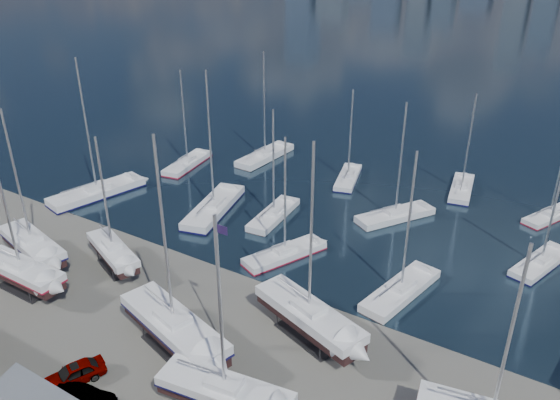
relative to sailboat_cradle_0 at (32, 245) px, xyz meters
The scene contains 22 objects.
ground 22.70m from the sailboat_cradle_0, ahead, with size 1400.00×1400.00×0.00m, color #605E59.
sailboat_cradle_0 is the anchor object (origin of this frame).
sailboat_cradle_1 4.89m from the sailboat_cradle_0, 47.37° to the right, with size 9.85×2.76×15.93m.
sailboat_cradle_2 8.63m from the sailboat_cradle_0, 24.56° to the left, with size 8.81×5.44×14.09m.
sailboat_cradle_3 21.38m from the sailboat_cradle_0, ahead, with size 12.04×6.26×18.53m.
sailboat_cradle_4 30.12m from the sailboat_cradle_0, ahead, with size 11.17×6.34×17.47m.
sailboat_cradle_5 29.40m from the sailboat_cradle_0, 11.16° to the right, with size 10.13×4.10×15.92m.
sailboat_moored_0 16.12m from the sailboat_cradle_0, 115.82° to the left, with size 6.32×12.97×18.68m.
sailboat_moored_1 28.75m from the sailboat_cradle_0, 97.37° to the left, with size 4.31×10.21×14.79m.
sailboat_moored_2 37.19m from the sailboat_cradle_0, 83.23° to the left, with size 3.77×11.24×16.71m.
sailboat_moored_3 20.84m from the sailboat_cradle_0, 65.32° to the left, with size 6.22×12.62×18.18m.
sailboat_moored_4 26.56m from the sailboat_cradle_0, 53.37° to the left, with size 3.42×9.51×14.06m.
sailboat_moored_5 40.61m from the sailboat_cradle_0, 62.68° to the left, with size 4.77×9.28×13.35m.
sailboat_moored_6 25.95m from the sailboat_cradle_0, 33.68° to the left, with size 6.14×9.64×14.01m.
sailboat_moored_7 40.31m from the sailboat_cradle_0, 45.42° to the left, with size 7.63×9.87×14.96m.
sailboat_moored_8 52.33m from the sailboat_cradle_0, 50.97° to the left, with size 4.09×9.51×13.77m.
sailboat_moored_9 37.23m from the sailboat_cradle_0, 22.81° to the left, with size 4.72×10.38×15.14m.
sailboat_moored_10 52.07m from the sailboat_cradle_0, 30.77° to the left, with size 5.10×9.27×13.35m.
sailboat_moored_11 58.34m from the sailboat_cradle_0, 41.09° to the left, with size 5.37×8.14×11.88m.
car_a 19.53m from the sailboat_cradle_0, 28.12° to the right, with size 1.87×4.65×1.58m, color gray.
car_b 22.38m from the sailboat_cradle_0, 28.10° to the right, with size 1.60×4.58×1.51m, color gray.
flagpole 24.87m from the sailboat_cradle_0, ahead, with size 1.03×0.12×11.69m.
Camera 1 is at (24.25, -36.89, 30.56)m, focal length 35.00 mm.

